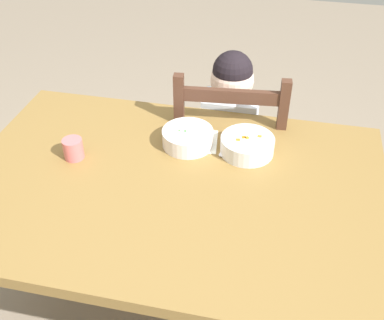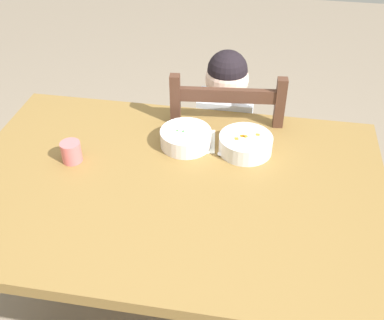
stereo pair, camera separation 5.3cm
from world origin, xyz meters
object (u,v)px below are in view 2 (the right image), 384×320
(dining_chair, at_px, (224,161))
(bowl_of_carrots, at_px, (246,143))
(drinking_cup, at_px, (71,152))
(spoon, at_px, (228,151))
(child_figure, at_px, (224,127))
(bowl_of_peas, at_px, (186,137))
(dining_table, at_px, (172,205))

(dining_chair, bearing_deg, bowl_of_carrots, -71.69)
(bowl_of_carrots, height_order, drinking_cup, drinking_cup)
(spoon, bearing_deg, child_figure, 98.35)
(spoon, bearing_deg, bowl_of_peas, 173.47)
(spoon, relative_size, drinking_cup, 1.60)
(dining_chair, relative_size, spoon, 7.99)
(bowl_of_peas, distance_m, drinking_cup, 0.39)
(child_figure, height_order, bowl_of_peas, child_figure)
(dining_table, height_order, child_figure, child_figure)
(child_figure, xyz_separation_m, bowl_of_carrots, (0.10, -0.29, 0.13))
(dining_table, distance_m, spoon, 0.27)
(spoon, height_order, drinking_cup, drinking_cup)
(bowl_of_peas, xyz_separation_m, drinking_cup, (-0.36, -0.16, 0.00))
(spoon, xyz_separation_m, drinking_cup, (-0.51, -0.14, 0.03))
(dining_chair, relative_size, drinking_cup, 12.75)
(spoon, bearing_deg, drinking_cup, -164.80)
(dining_table, xyz_separation_m, bowl_of_carrots, (0.22, 0.21, 0.13))
(bowl_of_peas, xyz_separation_m, spoon, (0.15, -0.02, -0.03))
(dining_table, height_order, spoon, spoon)
(bowl_of_carrots, height_order, spoon, bowl_of_carrots)
(dining_chair, relative_size, bowl_of_peas, 5.12)
(bowl_of_peas, distance_m, bowl_of_carrots, 0.21)
(child_figure, bearing_deg, drinking_cup, -135.90)
(dining_table, bearing_deg, drinking_cup, 170.93)
(dining_chair, bearing_deg, bowl_of_peas, -110.17)
(bowl_of_peas, height_order, spoon, bowl_of_peas)
(dining_chair, distance_m, spoon, 0.43)
(dining_chair, height_order, drinking_cup, dining_chair)
(dining_table, height_order, bowl_of_carrots, bowl_of_carrots)
(dining_chair, bearing_deg, dining_table, -103.02)
(child_figure, relative_size, spoon, 8.19)
(bowl_of_peas, relative_size, drinking_cup, 2.49)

